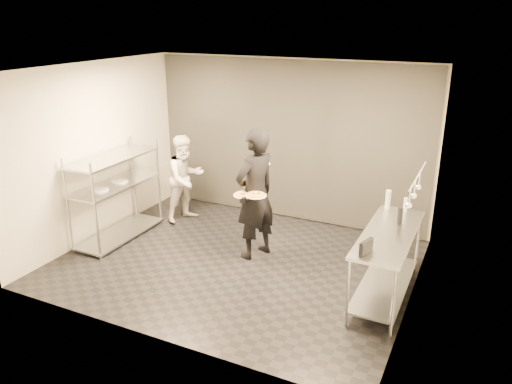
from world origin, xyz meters
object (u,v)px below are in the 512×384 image
at_px(waiter, 255,194).
at_px(pizza_plate_near, 244,194).
at_px(pizza_plate_far, 256,195).
at_px(prep_counter, 387,253).
at_px(salad_plate, 261,162).
at_px(chef, 186,178).
at_px(pos_monitor, 366,247).
at_px(bottle_dark, 400,216).
at_px(bottle_green, 388,199).
at_px(pass_rack, 116,192).
at_px(bottle_clear, 406,204).

relative_size(waiter, pizza_plate_near, 6.38).
bearing_deg(pizza_plate_far, prep_counter, -2.61).
xyz_separation_m(prep_counter, salad_plate, (-2.07, 0.65, 0.76)).
bearing_deg(chef, pos_monitor, -95.92).
xyz_separation_m(pizza_plate_far, pos_monitor, (1.76, -0.81, -0.08)).
height_order(salad_plate, bottle_dark, salad_plate).
bearing_deg(waiter, bottle_green, 124.67).
bearing_deg(chef, prep_counter, -85.60).
relative_size(pizza_plate_far, pos_monitor, 1.26).
xyz_separation_m(prep_counter, bottle_green, (-0.19, 0.80, 0.43)).
height_order(pass_rack, bottle_clear, pass_rack).
distance_m(prep_counter, waiter, 2.08).
relative_size(chef, bottle_green, 5.79).
distance_m(pass_rack, bottle_clear, 4.46).
bearing_deg(pizza_plate_far, pass_rack, -177.93).
height_order(pizza_plate_near, bottle_green, bottle_green).
distance_m(bottle_clear, bottle_dark, 0.50).
bearing_deg(pizza_plate_near, pizza_plate_far, -18.32).
bearing_deg(pizza_plate_far, bottle_green, 22.93).
bearing_deg(bottle_green, prep_counter, -76.48).
relative_size(prep_counter, pizza_plate_near, 5.82).
xyz_separation_m(waiter, chef, (-1.71, 0.75, -0.22)).
bearing_deg(chef, bottle_green, -74.01).
distance_m(pass_rack, salad_plate, 2.43).
bearing_deg(pizza_plate_near, salad_plate, 85.73).
bearing_deg(pos_monitor, bottle_green, 108.94).
bearing_deg(bottle_clear, waiter, -167.86).
height_order(pass_rack, bottle_dark, pass_rack).
height_order(waiter, pos_monitor, waiter).
xyz_separation_m(prep_counter, bottle_dark, (0.07, 0.30, 0.41)).
bearing_deg(pass_rack, pos_monitor, -9.67).
distance_m(chef, bottle_dark, 3.89).
bearing_deg(waiter, pizza_plate_far, 48.78).
bearing_deg(pass_rack, waiter, 8.79).
height_order(pizza_plate_near, pizza_plate_far, pizza_plate_far).
distance_m(pass_rack, pos_monitor, 4.28).
height_order(pass_rack, prep_counter, pass_rack).
bearing_deg(salad_plate, pos_monitor, -35.07).
bearing_deg(bottle_dark, bottle_green, 117.18).
distance_m(pass_rack, prep_counter, 4.33).
xyz_separation_m(chef, pizza_plate_far, (1.85, -1.01, 0.32)).
relative_size(salad_plate, bottle_dark, 1.21).
relative_size(pizza_plate_near, bottle_dark, 1.35).
bearing_deg(pizza_plate_far, salad_plate, 108.33).
relative_size(waiter, chef, 1.29).
distance_m(pos_monitor, bottle_dark, 1.03).
bearing_deg(waiter, pass_rack, -60.22).
relative_size(chef, salad_plate, 5.51).
bearing_deg(bottle_green, pos_monitor, -87.27).
height_order(pizza_plate_near, pos_monitor, pos_monitor).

